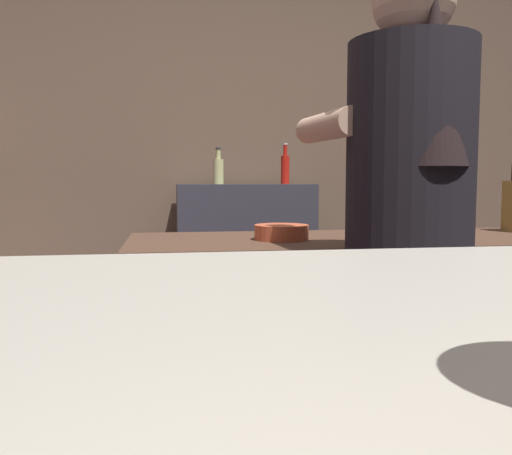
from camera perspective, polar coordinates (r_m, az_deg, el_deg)
name	(u,v)px	position (r m, az deg, el deg)	size (l,w,h in m)	color
wall_back	(257,142)	(3.55, 0.09, 8.86)	(5.20, 0.10, 2.70)	brown
prep_counter	(421,359)	(2.17, 16.64, -12.84)	(2.10, 0.60, 0.90)	#4C3325
back_shelf	(245,275)	(3.29, -1.13, -4.96)	(0.79, 0.36, 1.08)	#36353F
bartender	(409,228)	(1.55, 15.53, -0.05)	(0.46, 0.53, 1.69)	#312838
mixing_bowl	(281,232)	(1.88, 2.64, -0.49)	(0.18, 0.18, 0.05)	#C35634
chefs_knife	(434,237)	(2.04, 17.93, -0.90)	(0.24, 0.03, 0.01)	silver
pint_glass_far	(283,168)	(0.03, 2.80, 6.19)	(0.07, 0.07, 0.14)	#B57528
bottle_vinegar	(285,168)	(3.31, 3.02, 6.13)	(0.05, 0.05, 0.24)	red
bottle_hot_sauce	(218,170)	(3.27, -3.90, 5.94)	(0.06, 0.06, 0.21)	#CBCC84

